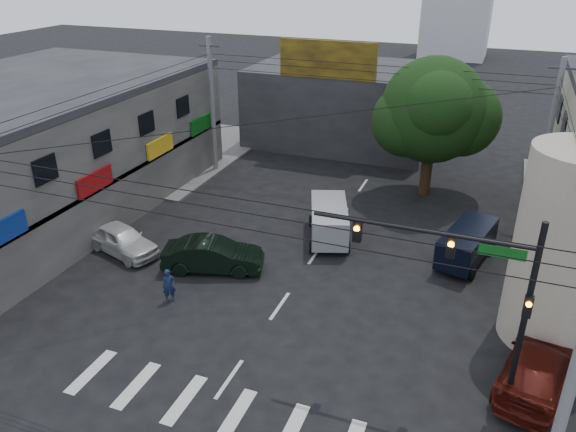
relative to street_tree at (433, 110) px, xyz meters
The scene contains 17 objects.
ground 18.30m from the street_tree, 103.24° to the right, with size 160.00×160.00×0.00m, color black.
sidewalk_far_left 22.67m from the street_tree, behind, with size 16.00×16.00×0.15m, color #514F4C.
building_left 24.68m from the street_tree, 153.43° to the right, with size 14.00×24.00×7.00m, color #403D3B.
corner_column 14.84m from the street_tree, 61.70° to the right, with size 4.00×4.00×8.00m, color gray.
building_far 12.29m from the street_tree, 131.63° to the left, with size 14.00×10.00×6.00m, color #232326.
billboard 9.17m from the street_tree, 152.86° to the left, with size 7.00×0.30×2.60m, color olive.
street_tree is the anchor object (origin of this frame).
traffic_gantry 18.42m from the street_tree, 78.01° to the right, with size 7.10×0.35×7.20m.
utility_pole_near_right 22.48m from the street_tree, 73.18° to the right, with size 0.32×0.32×9.20m, color #59595B.
utility_pole_far_left 14.56m from the street_tree, behind, with size 0.32×0.32×9.20m, color #59595B.
utility_pole_far_right 6.63m from the street_tree, ahead, with size 0.32×0.32×9.20m, color #59595B.
dark_sedan 16.27m from the street_tree, 121.76° to the right, with size 5.16×3.06×1.61m, color black.
white_compact 19.53m from the street_tree, 134.97° to the right, with size 4.74×3.02×1.50m, color #BBBBB7.
maroon_sedan 18.14m from the street_tree, 68.39° to the right, with size 3.36×5.77×1.57m, color #410E09.
silver_minivan 10.06m from the street_tree, 115.71° to the right, with size 3.24×4.84×1.92m, color #A1A3A9, non-canonical shape.
navy_van 9.76m from the street_tree, 67.83° to the right, with size 2.72×4.78×1.80m, color black, non-canonical shape.
traffic_officer 19.15m from the street_tree, 118.05° to the right, with size 0.69×0.67×1.59m, color #111C3D.
Camera 1 is at (7.77, -17.16, 14.31)m, focal length 35.00 mm.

